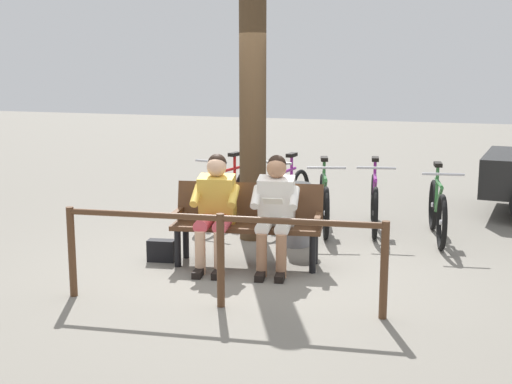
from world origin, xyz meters
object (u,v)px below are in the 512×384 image
(bench, at_px, (248,218))
(person_reading, at_px, (275,207))
(person_companion, at_px, (215,205))
(litter_bin, at_px, (296,214))
(tree_trunk, at_px, (253,97))
(bicycle_black, at_px, (374,203))
(bicycle_orange, at_px, (228,195))
(bicycle_purple, at_px, (286,196))
(bicycle_blue, at_px, (324,202))
(bicycle_green, at_px, (437,211))
(handbag, at_px, (162,251))

(bench, xyz_separation_m, person_reading, (-0.34, 0.10, 0.16))
(person_reading, distance_m, person_companion, 0.64)
(person_companion, relative_size, litter_bin, 1.59)
(tree_trunk, height_order, litter_bin, tree_trunk)
(person_companion, xyz_separation_m, bicycle_black, (-1.33, -2.20, -0.30))
(person_reading, xyz_separation_m, bicycle_orange, (1.30, -1.95, -0.31))
(person_reading, relative_size, bicycle_orange, 0.72)
(bicycle_black, distance_m, bicycle_purple, 1.21)
(litter_bin, distance_m, bicycle_purple, 1.22)
(bench, bearing_deg, bicycle_black, -127.97)
(person_companion, distance_m, bicycle_black, 2.59)
(tree_trunk, bearing_deg, bench, 106.65)
(bicycle_blue, bearing_deg, person_reading, -18.32)
(litter_bin, relative_size, bicycle_purple, 0.45)
(person_reading, xyz_separation_m, tree_trunk, (0.65, -1.14, 1.08))
(litter_bin, xyz_separation_m, bicycle_green, (-1.57, -0.86, -0.02))
(litter_bin, bearing_deg, handbag, 43.13)
(person_reading, height_order, bicycle_blue, person_reading)
(bicycle_blue, xyz_separation_m, bicycle_purple, (0.59, -0.23, 0.00))
(bicycle_black, bearing_deg, person_reading, -28.99)
(person_companion, bearing_deg, bench, -153.17)
(bicycle_green, distance_m, bicycle_black, 0.85)
(tree_trunk, height_order, bicycle_orange, tree_trunk)
(person_reading, height_order, tree_trunk, tree_trunk)
(handbag, height_order, bicycle_purple, bicycle_purple)
(bicycle_purple, bearing_deg, bicycle_green, 88.39)
(person_companion, xyz_separation_m, bicycle_purple, (-0.12, -2.24, -0.30))
(handbag, height_order, bicycle_blue, bicycle_blue)
(bicycle_black, bearing_deg, handbag, -51.81)
(bicycle_black, relative_size, bicycle_blue, 1.02)
(tree_trunk, bearing_deg, bicycle_purple, -97.97)
(person_companion, height_order, tree_trunk, tree_trunk)
(handbag, bearing_deg, bicycle_orange, -88.98)
(person_reading, distance_m, handbag, 1.38)
(person_reading, bearing_deg, bicycle_black, -118.80)
(handbag, xyz_separation_m, litter_bin, (-1.21, -1.13, 0.26))
(person_reading, relative_size, litter_bin, 1.59)
(bicycle_green, height_order, bicycle_blue, same)
(bicycle_green, relative_size, bicycle_blue, 1.02)
(handbag, xyz_separation_m, bicycle_purple, (-0.75, -2.27, 0.24))
(litter_bin, bearing_deg, person_reading, 93.17)
(handbag, xyz_separation_m, bicycle_blue, (-1.34, -2.03, 0.24))
(tree_trunk, xyz_separation_m, bicycle_purple, (-0.14, -0.98, -1.39))
(handbag, height_order, bicycle_green, bicycle_green)
(person_companion, height_order, bicycle_orange, person_companion)
(bicycle_black, distance_m, bicycle_orange, 2.00)
(person_reading, xyz_separation_m, bicycle_blue, (-0.08, -1.89, -0.31))
(person_companion, bearing_deg, litter_bin, -127.88)
(handbag, relative_size, bicycle_orange, 0.18)
(bench, relative_size, bicycle_blue, 1.02)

